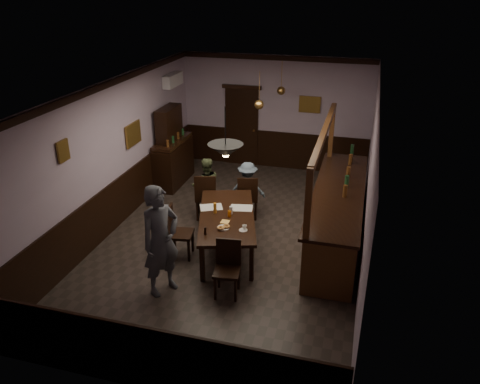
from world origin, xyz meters
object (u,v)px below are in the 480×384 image
(chair_far_right, at_px, (248,195))
(bar_counter, at_px, (337,214))
(dining_table, at_px, (227,218))
(pendant_brass_far, at_px, (281,91))
(pendant_iron, at_px, (226,151))
(coffee_cup, at_px, (245,227))
(person_standing, at_px, (161,241))
(person_seated_right, at_px, (248,188))
(chair_near, at_px, (228,265))
(sideboard, at_px, (172,154))
(chair_far_left, at_px, (206,195))
(person_seated_left, at_px, (206,186))
(pendant_brass_mid, at_px, (259,105))
(soda_can, at_px, (229,214))
(chair_side, at_px, (176,230))

(chair_far_right, relative_size, bar_counter, 0.24)
(dining_table, distance_m, pendant_brass_far, 3.97)
(pendant_iron, bearing_deg, coffee_cup, 53.42)
(person_standing, height_order, person_seated_right, person_standing)
(chair_near, xyz_separation_m, bar_counter, (1.57, 2.19, 0.06))
(chair_far_right, height_order, sideboard, sideboard)
(person_standing, distance_m, bar_counter, 3.59)
(chair_far_right, relative_size, person_seated_right, 0.84)
(coffee_cup, bearing_deg, pendant_brass_far, 75.79)
(dining_table, bearing_deg, chair_far_left, 126.42)
(dining_table, xyz_separation_m, person_seated_left, (-0.88, 1.35, -0.04))
(chair_near, xyz_separation_m, person_seated_left, (-1.27, 2.62, 0.12))
(chair_far_left, height_order, pendant_brass_mid, pendant_brass_mid)
(chair_far_right, relative_size, person_standing, 0.52)
(chair_far_right, height_order, bar_counter, bar_counter)
(pendant_brass_mid, bearing_deg, coffee_cup, -81.66)
(soda_can, relative_size, bar_counter, 0.03)
(chair_side, bearing_deg, pendant_iron, -115.49)
(person_seated_left, height_order, pendant_iron, pendant_iron)
(chair_near, height_order, person_seated_right, person_seated_right)
(chair_side, xyz_separation_m, bar_counter, (2.80, 1.38, 0.03))
(person_seated_right, xyz_separation_m, bar_counter, (1.99, -0.68, -0.01))
(chair_side, xyz_separation_m, sideboard, (-1.40, 3.16, 0.23))
(bar_counter, xyz_separation_m, pendant_iron, (-1.74, -1.70, 1.72))
(dining_table, height_order, person_seated_left, person_seated_left)
(chair_near, distance_m, pendant_iron, 1.85)
(soda_can, bearing_deg, chair_near, -74.88)
(sideboard, bearing_deg, pendant_brass_far, 19.75)
(chair_near, relative_size, pendant_brass_far, 1.17)
(chair_far_right, relative_size, chair_near, 1.04)
(person_seated_right, distance_m, coffee_cup, 2.13)
(chair_side, distance_m, coffee_cup, 1.32)
(pendant_brass_mid, height_order, pendant_brass_far, same)
(soda_can, bearing_deg, pendant_brass_far, 86.82)
(person_standing, xyz_separation_m, pendant_brass_far, (0.92, 5.12, 1.35))
(chair_far_right, distance_m, sideboard, 2.68)
(chair_far_right, relative_size, chair_side, 0.99)
(person_seated_left, distance_m, sideboard, 1.92)
(sideboard, xyz_separation_m, bar_counter, (4.20, -1.78, -0.20))
(chair_near, relative_size, person_seated_right, 0.80)
(coffee_cup, bearing_deg, chair_far_right, 85.88)
(person_standing, bearing_deg, chair_far_left, 33.20)
(chair_near, distance_m, chair_side, 1.48)
(person_standing, xyz_separation_m, pendant_brass_mid, (0.72, 3.68, 1.35))
(person_seated_right, bearing_deg, chair_far_left, 28.83)
(pendant_brass_mid, bearing_deg, chair_side, -109.17)
(chair_far_left, height_order, person_seated_left, person_seated_left)
(chair_near, bearing_deg, bar_counter, 47.09)
(dining_table, height_order, pendant_brass_mid, pendant_brass_mid)
(person_seated_right, xyz_separation_m, pendant_iron, (0.25, -2.38, 1.71))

